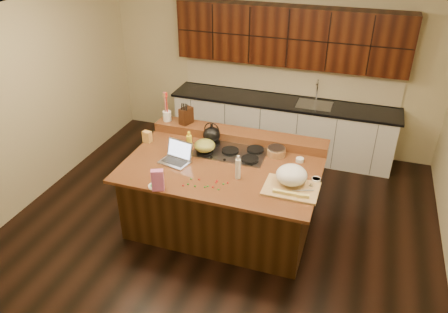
% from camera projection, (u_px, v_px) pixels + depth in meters
% --- Properties ---
extents(room, '(5.52, 5.02, 2.72)m').
position_uv_depth(room, '(223.00, 133.00, 5.17)').
color(room, black).
rests_on(room, ground).
extents(island, '(2.40, 1.60, 0.92)m').
position_uv_depth(island, '(223.00, 194.00, 5.61)').
color(island, black).
rests_on(island, ground).
extents(back_ledge, '(2.40, 0.30, 0.12)m').
position_uv_depth(back_ledge, '(239.00, 135.00, 5.93)').
color(back_ledge, black).
rests_on(back_ledge, island).
extents(cooktop, '(0.92, 0.52, 0.05)m').
position_uv_depth(cooktop, '(230.00, 152.00, 5.63)').
color(cooktop, gray).
rests_on(cooktop, island).
extents(back_counter, '(3.70, 0.66, 2.40)m').
position_uv_depth(back_counter, '(284.00, 97.00, 7.10)').
color(back_counter, silver).
rests_on(back_counter, ground).
extents(kettle, '(0.27, 0.27, 0.21)m').
position_uv_depth(kettle, '(212.00, 135.00, 5.75)').
color(kettle, black).
rests_on(kettle, cooktop).
extents(green_bowl, '(0.33, 0.33, 0.15)m').
position_uv_depth(green_bowl, '(205.00, 146.00, 5.55)').
color(green_bowl, olive).
rests_on(green_bowl, cooktop).
extents(laptop, '(0.41, 0.35, 0.25)m').
position_uv_depth(laptop, '(177.00, 156.00, 5.42)').
color(laptop, '#B7B7BC').
rests_on(laptop, island).
extents(oil_bottle, '(0.09, 0.09, 0.27)m').
position_uv_depth(oil_bottle, '(189.00, 145.00, 5.53)').
color(oil_bottle, yellow).
rests_on(oil_bottle, island).
extents(vinegar_bottle, '(0.08, 0.08, 0.25)m').
position_uv_depth(vinegar_bottle, '(238.00, 169.00, 5.05)').
color(vinegar_bottle, silver).
rests_on(vinegar_bottle, island).
extents(wooden_tray, '(0.61, 0.49, 0.25)m').
position_uv_depth(wooden_tray, '(291.00, 178.00, 4.90)').
color(wooden_tray, tan).
rests_on(wooden_tray, island).
extents(ramekin_a, '(0.13, 0.13, 0.04)m').
position_uv_depth(ramekin_a, '(316.00, 180.00, 5.04)').
color(ramekin_a, white).
rests_on(ramekin_a, island).
extents(ramekin_b, '(0.12, 0.12, 0.04)m').
position_uv_depth(ramekin_b, '(316.00, 180.00, 5.02)').
color(ramekin_b, white).
rests_on(ramekin_b, island).
extents(ramekin_c, '(0.13, 0.13, 0.04)m').
position_uv_depth(ramekin_c, '(300.00, 160.00, 5.43)').
color(ramekin_c, white).
rests_on(ramekin_c, island).
extents(strainer_bowl, '(0.27, 0.27, 0.09)m').
position_uv_depth(strainer_bowl, '(276.00, 152.00, 5.56)').
color(strainer_bowl, '#996B3F').
rests_on(strainer_bowl, island).
extents(kitchen_timer, '(0.09, 0.09, 0.07)m').
position_uv_depth(kitchen_timer, '(311.00, 185.00, 4.91)').
color(kitchen_timer, silver).
rests_on(kitchen_timer, island).
extents(pink_bag, '(0.15, 0.12, 0.25)m').
position_uv_depth(pink_bag, '(158.00, 180.00, 4.84)').
color(pink_bag, pink).
rests_on(pink_bag, island).
extents(candy_plate, '(0.20, 0.20, 0.01)m').
position_uv_depth(candy_plate, '(156.00, 186.00, 4.96)').
color(candy_plate, white).
rests_on(candy_plate, island).
extents(package_box, '(0.12, 0.10, 0.16)m').
position_uv_depth(package_box, '(147.00, 137.00, 5.85)').
color(package_box, gold).
rests_on(package_box, island).
extents(utensil_crock, '(0.15, 0.15, 0.14)m').
position_uv_depth(utensil_crock, '(167.00, 116.00, 6.16)').
color(utensil_crock, white).
rests_on(utensil_crock, back_ledge).
extents(knife_block, '(0.17, 0.22, 0.23)m').
position_uv_depth(knife_block, '(186.00, 116.00, 6.06)').
color(knife_block, black).
rests_on(knife_block, back_ledge).
extents(gumdrop_0, '(0.02, 0.02, 0.02)m').
position_uv_depth(gumdrop_0, '(217.00, 181.00, 5.04)').
color(gumdrop_0, red).
rests_on(gumdrop_0, island).
extents(gumdrop_1, '(0.02, 0.02, 0.02)m').
position_uv_depth(gumdrop_1, '(208.00, 186.00, 4.94)').
color(gumdrop_1, '#198C26').
rests_on(gumdrop_1, island).
extents(gumdrop_2, '(0.02, 0.02, 0.02)m').
position_uv_depth(gumdrop_2, '(228.00, 183.00, 5.01)').
color(gumdrop_2, red).
rests_on(gumdrop_2, island).
extents(gumdrop_3, '(0.02, 0.02, 0.02)m').
position_uv_depth(gumdrop_3, '(205.00, 187.00, 4.93)').
color(gumdrop_3, '#198C26').
rests_on(gumdrop_3, island).
extents(gumdrop_4, '(0.02, 0.02, 0.02)m').
position_uv_depth(gumdrop_4, '(183.00, 185.00, 4.96)').
color(gumdrop_4, red).
rests_on(gumdrop_4, island).
extents(gumdrop_5, '(0.02, 0.02, 0.02)m').
position_uv_depth(gumdrop_5, '(188.00, 184.00, 4.98)').
color(gumdrop_5, '#198C26').
rests_on(gumdrop_5, island).
extents(gumdrop_6, '(0.02, 0.02, 0.02)m').
position_uv_depth(gumdrop_6, '(199.00, 179.00, 5.07)').
color(gumdrop_6, red).
rests_on(gumdrop_6, island).
extents(gumdrop_7, '(0.02, 0.02, 0.02)m').
position_uv_depth(gumdrop_7, '(191.00, 179.00, 5.08)').
color(gumdrop_7, '#198C26').
rests_on(gumdrop_7, island).
extents(gumdrop_8, '(0.02, 0.02, 0.02)m').
position_uv_depth(gumdrop_8, '(213.00, 187.00, 4.93)').
color(gumdrop_8, red).
rests_on(gumdrop_8, island).
extents(gumdrop_9, '(0.02, 0.02, 0.02)m').
position_uv_depth(gumdrop_9, '(223.00, 184.00, 4.98)').
color(gumdrop_9, '#198C26').
rests_on(gumdrop_9, island).
extents(gumdrop_10, '(0.02, 0.02, 0.02)m').
position_uv_depth(gumdrop_10, '(216.00, 182.00, 5.01)').
color(gumdrop_10, red).
rests_on(gumdrop_10, island).
extents(gumdrop_11, '(0.02, 0.02, 0.02)m').
position_uv_depth(gumdrop_11, '(195.00, 186.00, 4.95)').
color(gumdrop_11, '#198C26').
rests_on(gumdrop_11, island).
extents(gumdrop_12, '(0.02, 0.02, 0.02)m').
position_uv_depth(gumdrop_12, '(218.00, 188.00, 4.91)').
color(gumdrop_12, red).
rests_on(gumdrop_12, island).
extents(gumdrop_13, '(0.02, 0.02, 0.02)m').
position_uv_depth(gumdrop_13, '(218.00, 189.00, 4.89)').
color(gumdrop_13, '#198C26').
rests_on(gumdrop_13, island).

